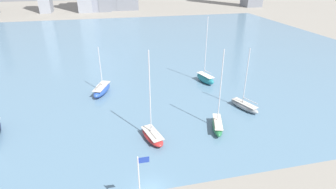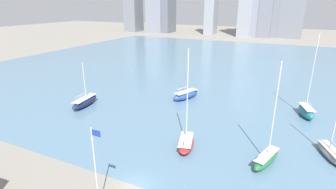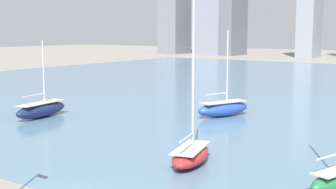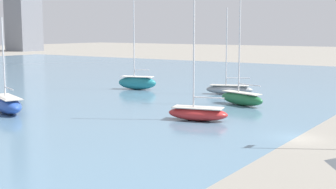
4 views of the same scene
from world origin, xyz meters
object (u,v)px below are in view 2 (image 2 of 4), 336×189
object	(u,v)px
flag_pole	(95,166)
sailboat_navy	(85,102)
sailboat_green	(266,158)
sailboat_teal	(306,111)
sailboat_red	(186,142)
sailboat_blue	(186,95)
sailboat_gray	(331,153)

from	to	relation	value
flag_pole	sailboat_navy	bearing A→B (deg)	134.91
sailboat_green	sailboat_teal	distance (m)	22.20
sailboat_red	sailboat_teal	world-z (taller)	sailboat_teal
flag_pole	sailboat_green	xyz separation A→B (m)	(16.37, 17.08, -4.48)
sailboat_blue	sailboat_gray	xyz separation A→B (m)	(29.48, -14.67, -0.18)
sailboat_teal	sailboat_gray	bearing A→B (deg)	-96.35
sailboat_navy	sailboat_gray	world-z (taller)	sailboat_gray
sailboat_red	sailboat_navy	size ratio (longest dim) A/B	1.61
sailboat_red	sailboat_green	distance (m)	12.32
sailboat_gray	sailboat_blue	bearing A→B (deg)	131.74
flag_pole	sailboat_gray	bearing A→B (deg)	42.77
sailboat_blue	sailboat_gray	bearing A→B (deg)	-4.35
flag_pole	sailboat_teal	size ratio (longest dim) A/B	0.60
sailboat_teal	sailboat_green	bearing A→B (deg)	-122.16
sailboat_red	sailboat_navy	bearing A→B (deg)	150.45
sailboat_navy	sailboat_teal	size ratio (longest dim) A/B	0.59
flag_pole	sailboat_gray	size ratio (longest dim) A/B	0.76
sailboat_green	sailboat_navy	world-z (taller)	sailboat_green
flag_pole	sailboat_gray	world-z (taller)	sailboat_gray
flag_pole	sailboat_green	bearing A→B (deg)	46.21
sailboat_navy	sailboat_teal	bearing A→B (deg)	10.48
sailboat_gray	sailboat_red	bearing A→B (deg)	175.71
sailboat_green	flag_pole	bearing A→B (deg)	-116.11
sailboat_green	sailboat_gray	distance (m)	10.54
sailboat_teal	sailboat_navy	bearing A→B (deg)	-179.40
sailboat_green	sailboat_navy	xyz separation A→B (m)	(-39.81, 6.43, -0.00)
flag_pole	sailboat_green	size ratio (longest dim) A/B	0.66
sailboat_blue	sailboat_red	bearing A→B (deg)	-46.03
sailboat_red	sailboat_gray	size ratio (longest dim) A/B	1.22
sailboat_green	sailboat_teal	size ratio (longest dim) A/B	0.90
sailboat_blue	sailboat_gray	world-z (taller)	sailboat_gray
sailboat_red	flag_pole	bearing A→B (deg)	-119.13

